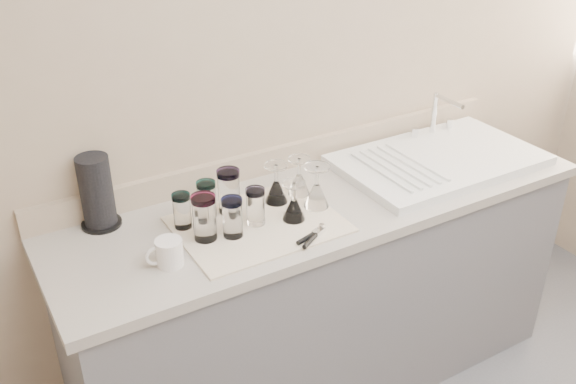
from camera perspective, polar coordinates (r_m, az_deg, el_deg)
counter_unit at (r=2.63m, az=3.11°, el=-9.01°), size 2.06×0.62×0.90m
sink_unit at (r=2.69m, az=13.23°, el=2.87°), size 0.82×0.50×0.22m
dish_towel at (r=2.21m, az=-2.66°, el=-2.88°), size 0.55×0.42×0.01m
tumbler_teal at (r=2.18m, az=-9.41°, el=-1.63°), size 0.06×0.06×0.12m
tumbler_cyan at (r=2.23m, az=-7.23°, el=-0.62°), size 0.07×0.07×0.13m
tumbler_purple at (r=2.24m, az=-5.27°, el=0.11°), size 0.08×0.08×0.16m
tumbler_magenta at (r=2.10m, az=-7.44°, el=-2.23°), size 0.08×0.08×0.16m
tumbler_blue at (r=2.11m, az=-4.96°, el=-2.24°), size 0.07×0.07×0.14m
tumbler_lavender at (r=2.17m, az=-2.90°, el=-1.26°), size 0.07×0.07×0.13m
goblet_back_left at (r=2.31m, az=-1.05°, el=0.27°), size 0.08×0.08×0.15m
goblet_back_right at (r=2.36m, az=0.98°, el=0.93°), size 0.08×0.08×0.15m
goblet_front_left at (r=2.20m, az=0.53°, el=-1.32°), size 0.08×0.08×0.14m
goblet_front_right at (r=2.28m, az=2.56°, el=-0.05°), size 0.09×0.09×0.16m
can_opener at (r=2.12m, az=2.15°, el=-3.97°), size 0.13×0.09×0.02m
white_mug at (r=2.02m, az=-10.58°, el=-5.33°), size 0.12×0.09×0.09m
paper_towel_roll at (r=2.24m, az=-16.64°, el=-0.06°), size 0.14×0.14×0.26m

